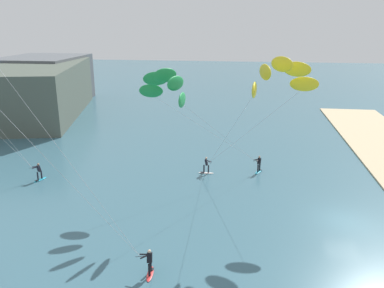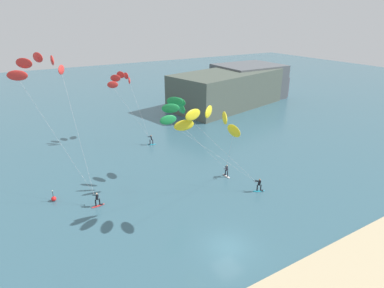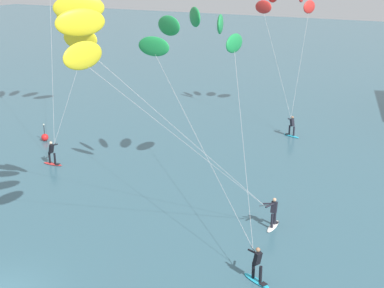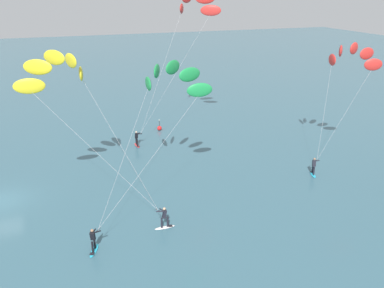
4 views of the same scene
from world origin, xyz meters
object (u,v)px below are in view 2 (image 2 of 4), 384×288
(kitesurfer_mid_water, at_px, (209,122))
(kitesurfer_far_out, at_px, (41,70))
(kitesurfer_nearshore, at_px, (178,111))
(kitesurfer_downwind, at_px, (122,81))
(marker_buoy, at_px, (54,199))

(kitesurfer_mid_water, xyz_separation_m, kitesurfer_far_out, (-12.36, 14.93, 3.97))
(kitesurfer_nearshore, distance_m, kitesurfer_downwind, 17.73)
(kitesurfer_mid_water, distance_m, kitesurfer_downwind, 25.90)
(kitesurfer_downwind, height_order, marker_buoy, kitesurfer_downwind)
(kitesurfer_downwind, bearing_deg, kitesurfer_nearshore, -88.02)
(kitesurfer_mid_water, relative_size, kitesurfer_far_out, 0.74)
(marker_buoy, bearing_deg, kitesurfer_downwind, 46.24)
(kitesurfer_nearshore, relative_size, kitesurfer_mid_water, 0.91)
(kitesurfer_far_out, relative_size, marker_buoy, 11.65)
(kitesurfer_nearshore, bearing_deg, marker_buoy, 168.98)
(kitesurfer_mid_water, distance_m, kitesurfer_far_out, 19.79)
(kitesurfer_mid_water, xyz_separation_m, marker_buoy, (-13.78, 11.07, -9.96))
(kitesurfer_downwind, distance_m, marker_buoy, 22.64)
(kitesurfer_mid_water, relative_size, kitesurfer_downwind, 1.04)
(kitesurfer_nearshore, xyz_separation_m, marker_buoy, (-14.81, 2.88, -8.95))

